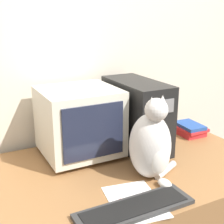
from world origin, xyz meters
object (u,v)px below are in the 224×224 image
(computer_tower, at_px, (136,115))
(keyboard, at_px, (135,208))
(book_stack, at_px, (190,129))
(cat, at_px, (151,144))
(pen, at_px, (110,207))
(crt_monitor, at_px, (79,122))

(computer_tower, height_order, keyboard, computer_tower)
(book_stack, bearing_deg, cat, -147.82)
(book_stack, bearing_deg, pen, -150.07)
(cat, bearing_deg, book_stack, 28.94)
(computer_tower, distance_m, pen, 0.67)
(keyboard, bearing_deg, cat, 43.50)
(keyboard, bearing_deg, crt_monitor, 89.75)
(crt_monitor, height_order, book_stack, crt_monitor)
(cat, height_order, book_stack, cat)
(keyboard, height_order, cat, cat)
(pen, bearing_deg, cat, 25.37)
(computer_tower, bearing_deg, pen, -130.93)
(crt_monitor, distance_m, computer_tower, 0.34)
(crt_monitor, bearing_deg, book_stack, -3.36)
(computer_tower, xyz_separation_m, pen, (-0.42, -0.48, -0.19))
(computer_tower, xyz_separation_m, keyboard, (-0.34, -0.54, -0.19))
(crt_monitor, bearing_deg, cat, -61.85)
(computer_tower, distance_m, keyboard, 0.67)
(crt_monitor, height_order, computer_tower, computer_tower)
(computer_tower, height_order, book_stack, computer_tower)
(crt_monitor, bearing_deg, keyboard, -90.25)
(computer_tower, height_order, pen, computer_tower)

